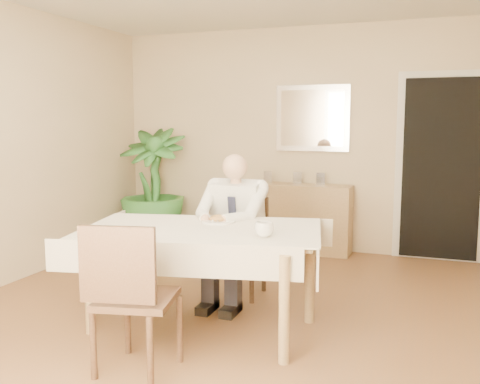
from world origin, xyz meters
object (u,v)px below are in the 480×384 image
(sideboard, at_px, (308,219))
(dining_table, at_px, (202,239))
(chair_far, at_px, (242,240))
(seated_man, at_px, (231,222))
(chair_near, at_px, (129,291))
(potted_palm, at_px, (153,187))
(coffee_mug, at_px, (264,229))

(sideboard, bearing_deg, dining_table, -93.84)
(chair_far, relative_size, seated_man, 0.68)
(dining_table, relative_size, seated_man, 1.54)
(chair_near, bearing_deg, chair_far, 74.50)
(chair_far, bearing_deg, potted_palm, 137.00)
(coffee_mug, distance_m, potted_palm, 3.26)
(coffee_mug, bearing_deg, chair_near, -130.42)
(seated_man, relative_size, coffee_mug, 9.83)
(coffee_mug, xyz_separation_m, potted_palm, (-2.18, 2.42, -0.09))
(chair_far, xyz_separation_m, seated_man, (0.00, -0.28, 0.22))
(chair_far, height_order, chair_near, chair_near)
(chair_far, xyz_separation_m, sideboard, (0.22, 1.64, -0.08))
(chair_near, distance_m, seated_man, 1.45)
(potted_palm, bearing_deg, coffee_mug, -47.94)
(seated_man, xyz_separation_m, coffee_mug, (0.51, -0.72, 0.11))
(dining_table, xyz_separation_m, potted_palm, (-1.67, 2.29, 0.05))
(dining_table, height_order, chair_near, chair_near)
(chair_far, distance_m, coffee_mug, 1.18)
(chair_far, relative_size, sideboard, 0.86)
(seated_man, distance_m, potted_palm, 2.38)
(potted_palm, bearing_deg, sideboard, 7.01)
(coffee_mug, height_order, potted_palm, potted_palm)
(seated_man, distance_m, sideboard, 1.96)
(seated_man, bearing_deg, chair_near, -93.82)
(chair_near, xyz_separation_m, potted_palm, (-1.57, 3.13, 0.19))
(coffee_mug, relative_size, sideboard, 0.13)
(sideboard, bearing_deg, seated_man, -95.40)
(chair_far, bearing_deg, dining_table, -92.79)
(dining_table, distance_m, chair_far, 0.90)
(dining_table, bearing_deg, seated_man, 78.42)
(chair_far, distance_m, potted_palm, 2.20)
(chair_near, xyz_separation_m, sideboard, (0.32, 3.36, -0.14))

